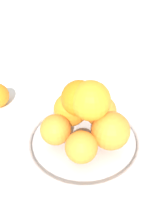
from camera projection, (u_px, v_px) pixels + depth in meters
ground_plane at (84, 145)px, 0.53m from camera, size 4.00×4.00×0.00m
fruit_bowl at (84, 140)px, 0.52m from camera, size 0.28×0.28×0.03m
orange_pile at (86, 116)px, 0.47m from camera, size 0.19×0.18×0.15m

